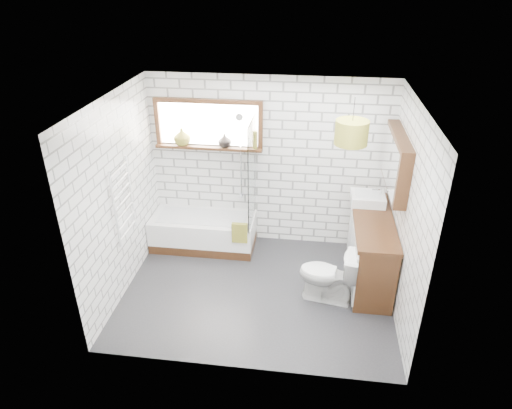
# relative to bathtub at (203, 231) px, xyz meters

# --- Properties ---
(floor) EXTENTS (3.40, 2.60, 0.01)m
(floor) POSITION_rel_bathtub_xyz_m (0.93, -0.97, -0.25)
(floor) COLOR #242427
(floor) RESTS_ON ground
(ceiling) EXTENTS (3.40, 2.60, 0.01)m
(ceiling) POSITION_rel_bathtub_xyz_m (0.93, -0.97, 2.26)
(ceiling) COLOR white
(ceiling) RESTS_ON ground
(wall_back) EXTENTS (3.40, 0.01, 2.50)m
(wall_back) POSITION_rel_bathtub_xyz_m (0.93, 0.34, 1.01)
(wall_back) COLOR white
(wall_back) RESTS_ON ground
(wall_front) EXTENTS (3.40, 0.01, 2.50)m
(wall_front) POSITION_rel_bathtub_xyz_m (0.93, -2.27, 1.01)
(wall_front) COLOR white
(wall_front) RESTS_ON ground
(wall_left) EXTENTS (0.01, 2.60, 2.50)m
(wall_left) POSITION_rel_bathtub_xyz_m (-0.77, -0.97, 1.01)
(wall_left) COLOR white
(wall_left) RESTS_ON ground
(wall_right) EXTENTS (0.01, 2.60, 2.50)m
(wall_right) POSITION_rel_bathtub_xyz_m (2.64, -0.97, 1.01)
(wall_right) COLOR white
(wall_right) RESTS_ON ground
(window) EXTENTS (1.52, 0.16, 0.68)m
(window) POSITION_rel_bathtub_xyz_m (0.08, 0.29, 1.56)
(window) COLOR black
(window) RESTS_ON wall_back
(towel_radiator) EXTENTS (0.06, 0.52, 1.00)m
(towel_radiator) POSITION_rel_bathtub_xyz_m (-0.73, -0.97, 0.96)
(towel_radiator) COLOR white
(towel_radiator) RESTS_ON wall_left
(mirror_cabinet) EXTENTS (0.16, 1.20, 0.70)m
(mirror_cabinet) POSITION_rel_bathtub_xyz_m (2.55, -0.37, 1.41)
(mirror_cabinet) COLOR black
(mirror_cabinet) RESTS_ON wall_right
(shower_riser) EXTENTS (0.02, 0.02, 1.30)m
(shower_riser) POSITION_rel_bathtub_xyz_m (0.53, 0.29, 1.11)
(shower_riser) COLOR silver
(shower_riser) RESTS_ON wall_back
(bathtub) EXTENTS (1.51, 0.67, 0.49)m
(bathtub) POSITION_rel_bathtub_xyz_m (0.00, 0.00, 0.00)
(bathtub) COLOR white
(bathtub) RESTS_ON floor
(shower_screen) EXTENTS (0.02, 0.72, 1.50)m
(shower_screen) POSITION_rel_bathtub_xyz_m (0.74, 0.00, 0.99)
(shower_screen) COLOR white
(shower_screen) RESTS_ON bathtub
(towel_green) EXTENTS (0.22, 0.06, 0.30)m
(towel_green) POSITION_rel_bathtub_xyz_m (0.61, -0.33, 0.22)
(towel_green) COLOR olive
(towel_green) RESTS_ON bathtub
(towel_beige) EXTENTS (0.20, 0.05, 0.26)m
(towel_beige) POSITION_rel_bathtub_xyz_m (0.61, -0.33, 0.22)
(towel_beige) COLOR tan
(towel_beige) RESTS_ON bathtub
(vanity) EXTENTS (0.51, 1.58, 0.90)m
(vanity) POSITION_rel_bathtub_xyz_m (2.38, -0.47, 0.21)
(vanity) COLOR black
(vanity) RESTS_ON floor
(basin) EXTENTS (0.45, 0.39, 0.13)m
(basin) POSITION_rel_bathtub_xyz_m (2.32, -0.03, 0.72)
(basin) COLOR white
(basin) RESTS_ON vanity
(tap) EXTENTS (0.04, 0.04, 0.16)m
(tap) POSITION_rel_bathtub_xyz_m (2.48, -0.03, 0.79)
(tap) COLOR silver
(tap) RESTS_ON vanity
(toilet) EXTENTS (0.52, 0.78, 0.73)m
(toilet) POSITION_rel_bathtub_xyz_m (1.83, -1.01, 0.12)
(toilet) COLOR white
(toilet) RESTS_ON floor
(vase_olive) EXTENTS (0.26, 0.26, 0.24)m
(vase_olive) POSITION_rel_bathtub_xyz_m (-0.30, 0.26, 1.36)
(vase_olive) COLOR olive
(vase_olive) RESTS_ON window
(vase_dark) EXTENTS (0.24, 0.24, 0.19)m
(vase_dark) POSITION_rel_bathtub_xyz_m (0.31, 0.26, 1.33)
(vase_dark) COLOR black
(vase_dark) RESTS_ON window
(bottle) EXTENTS (0.08, 0.08, 0.24)m
(bottle) POSITION_rel_bathtub_xyz_m (0.73, 0.26, 1.36)
(bottle) COLOR olive
(bottle) RESTS_ON window
(pendant) EXTENTS (0.38, 0.38, 0.28)m
(pendant) POSITION_rel_bathtub_xyz_m (1.96, -0.67, 1.86)
(pendant) COLOR olive
(pendant) RESTS_ON ceiling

